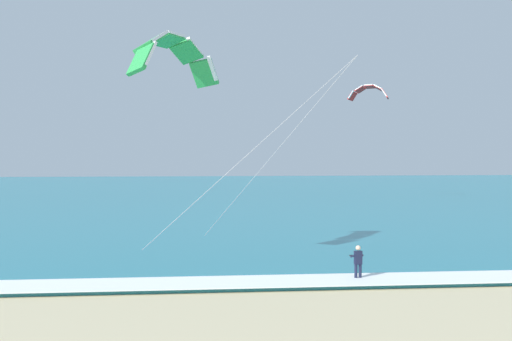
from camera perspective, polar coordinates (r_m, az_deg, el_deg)
The scene contains 6 objects.
sea at distance 86.84m, azimuth 1.98°, elevation -2.10°, with size 200.00×120.00×0.20m, color teal.
surf_foam at distance 29.77m, azimuth 17.36°, elevation -9.32°, with size 200.00×2.60×0.04m, color white.
surfboard at distance 28.73m, azimuth 9.31°, elevation -10.06°, with size 0.60×1.44×0.09m.
kitesurfer at distance 28.58m, azimuth 9.30°, elevation -8.26°, with size 0.55×0.55×1.69m.
kite_primary at distance 32.86m, azimuth -7.64°, elevation 10.55°, with size 10.56×7.89×10.79m.
kite_distant at distance 73.71m, azimuth 10.30°, elevation 7.18°, with size 4.25×3.80×1.82m.
Camera 1 is at (-11.45, -12.09, 5.88)m, focal length 43.74 mm.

